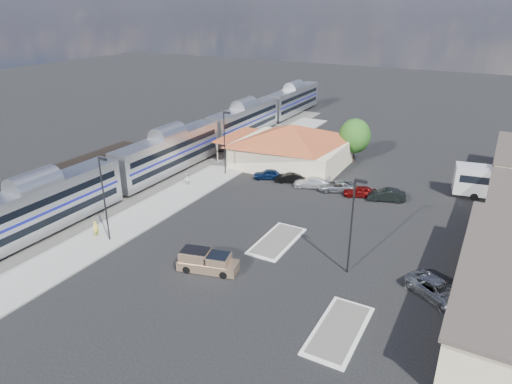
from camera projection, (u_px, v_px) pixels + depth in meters
The scene contains 23 objects.
ground at pixel (233, 241), 46.34m from camera, with size 280.00×280.00×0.00m, color black.
railbed at pixel (132, 180), 62.07m from camera, with size 16.00×100.00×0.12m, color #4C4944.
platform at pixel (175, 197), 56.47m from camera, with size 5.50×92.00×0.18m, color gray.
passenger_train at pixel (169, 154), 63.43m from camera, with size 3.00×104.00×5.55m.
freight_cars at pixel (96, 171), 60.03m from camera, with size 2.80×46.00×4.00m.
station_depot at pixel (291, 145), 66.58m from camera, with size 18.35×12.24×6.20m.
traffic_island_south at pixel (277, 241), 46.15m from camera, with size 3.30×7.50×0.21m.
traffic_island_north at pixel (339, 330), 33.64m from camera, with size 3.30×7.50×0.21m.
lamp_plat_s at pixel (104, 193), 44.24m from camera, with size 1.08×0.25×9.00m.
lamp_plat_n at pixel (225, 138), 62.05m from camera, with size 1.08×0.25×9.00m.
lamp_lot at pixel (353, 219), 38.93m from camera, with size 1.08×0.25×9.00m.
tree_depot at pixel (355, 136), 67.75m from camera, with size 4.71×4.71×6.63m.
pickup_truck at pixel (208, 262), 40.94m from camera, with size 5.72×3.23×1.87m.
suv at pixel (438, 290), 37.11m from camera, with size 2.56×5.55×1.54m, color gray.
coach_bus at pixel (510, 183), 54.85m from camera, with size 12.67×4.52×3.98m.
person_a at pixel (96, 229), 46.42m from camera, with size 0.65×0.42×1.77m, color #DBCE44.
person_b at pixel (187, 179), 59.83m from camera, with size 0.79×0.61×1.62m, color silver.
parked_car_a at pixel (268, 174), 62.31m from camera, with size 1.64×4.07×1.39m, color #0E2046.
parked_car_b at pixel (291, 177), 61.14m from camera, with size 1.45×4.15×1.37m, color black.
parked_car_c at pixel (312, 182), 59.48m from camera, with size 1.96×4.81×1.40m, color silver.
parked_car_d at pixel (336, 186), 58.32m from camera, with size 2.19×4.75×1.32m, color gray.
parked_car_e at pixel (360, 191), 56.65m from camera, with size 1.63×4.06×1.38m, color maroon.
parked_car_f at pixel (386, 195), 55.46m from camera, with size 1.58×4.53×1.49m, color black.
Camera 1 is at (21.60, -34.72, 22.49)m, focal length 32.00 mm.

